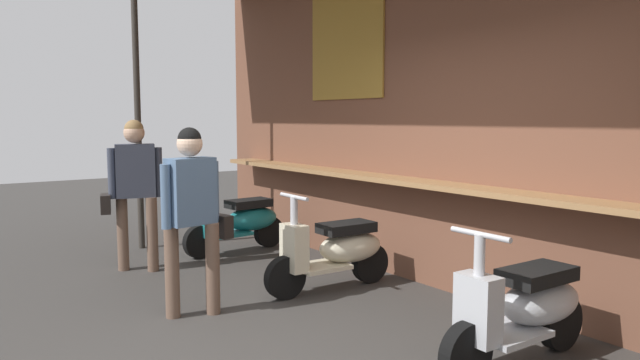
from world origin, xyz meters
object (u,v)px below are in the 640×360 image
Objects in this scene: shopper_with_handbag at (193,203)px; shopper_browsing at (134,180)px; scooter_teal at (241,221)px; scooter_cream at (337,250)px; scooter_silver at (525,308)px.

shopper_browsing is at bearing -12.64° from shopper_with_handbag.
shopper_with_handbag is (1.92, -1.45, 0.57)m from scooter_teal.
scooter_cream is 0.85× the size of shopper_browsing.
scooter_teal is 1.00× the size of scooter_silver.
shopper_browsing reaches higher than scooter_teal.
scooter_silver is 0.88× the size of shopper_with_handbag.
scooter_cream is at bearing -89.29° from scooter_silver.
shopper_browsing is at bearing -70.11° from scooter_silver.
scooter_silver is 2.71m from shopper_with_handbag.
scooter_teal is at bearing 113.66° from shopper_browsing.
scooter_teal and scooter_cream have the same top height.
shopper_browsing is (0.18, -1.38, 0.62)m from scooter_teal.
scooter_teal is at bearing -88.36° from scooter_cream.
shopper_browsing is (-3.97, -1.38, 0.62)m from scooter_silver.
shopper_with_handbag reaches higher than scooter_cream.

